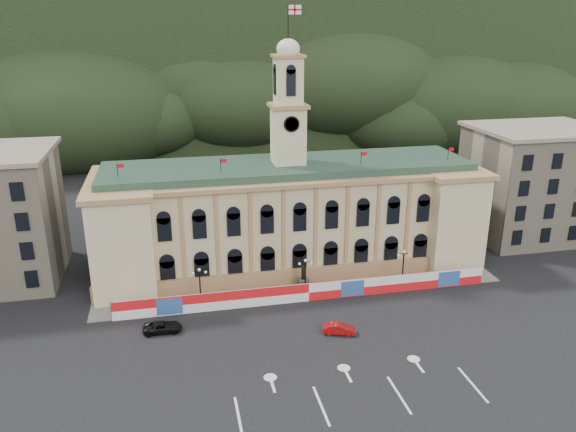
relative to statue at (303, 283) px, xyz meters
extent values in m
plane|color=black|center=(0.00, -18.00, -1.19)|extent=(260.00, 260.00, 0.00)
cube|color=black|center=(0.00, 112.00, 20.81)|extent=(230.00, 70.00, 44.00)
cube|color=#595651|center=(35.00, 92.00, 28.81)|extent=(22.00, 8.00, 14.00)
cube|color=#595651|center=(-48.00, 90.00, 24.81)|extent=(16.00, 7.00, 10.00)
cube|color=#C5BC8E|center=(0.00, 10.00, 5.81)|extent=(55.00, 15.00, 14.00)
cube|color=#A78051|center=(0.00, 2.20, 0.01)|extent=(56.00, 0.80, 2.40)
cube|color=#A78051|center=(0.00, 10.00, 13.11)|extent=(56.20, 16.20, 0.60)
cube|color=#2D4B3A|center=(0.00, 10.00, 13.81)|extent=(53.00, 13.00, 1.20)
cube|color=beige|center=(-23.50, 9.00, 5.81)|extent=(8.00, 17.00, 14.00)
cube|color=beige|center=(23.50, 9.00, 5.81)|extent=(8.00, 17.00, 14.00)
cube|color=beige|center=(0.00, 10.00, 18.41)|extent=(4.40, 4.40, 8.00)
cube|color=#A78051|center=(0.00, 10.00, 22.61)|extent=(5.20, 5.20, 0.50)
cube|color=beige|center=(0.00, 10.00, 25.91)|extent=(3.60, 3.60, 6.50)
cube|color=#A78051|center=(0.00, 10.00, 29.31)|extent=(4.20, 4.20, 0.40)
cylinder|color=black|center=(0.00, 7.70, 20.41)|extent=(2.20, 0.20, 2.20)
ellipsoid|color=silver|center=(0.00, 10.00, 30.21)|extent=(3.20, 3.20, 2.72)
cylinder|color=black|center=(0.00, 10.00, 33.41)|extent=(0.12, 0.12, 5.00)
cube|color=white|center=(0.90, 10.00, 35.21)|extent=(1.80, 0.04, 1.20)
cube|color=red|center=(0.90, 9.97, 35.21)|extent=(1.80, 0.02, 0.22)
cube|color=red|center=(0.90, 9.97, 35.21)|extent=(0.22, 0.02, 1.20)
cube|color=#B4A68B|center=(43.00, 13.00, 7.81)|extent=(20.00, 16.00, 18.00)
cube|color=gray|center=(43.00, 13.00, 17.11)|extent=(21.00, 17.00, 0.60)
cube|color=red|center=(0.00, -3.00, 0.06)|extent=(50.00, 0.25, 2.50)
cube|color=#3059A0|center=(-18.00, -3.14, 0.06)|extent=(3.20, 0.05, 2.20)
cube|color=#3059A0|center=(6.00, -3.14, 0.06)|extent=(3.20, 0.05, 2.20)
cube|color=#3059A0|center=(20.00, -3.14, 0.06)|extent=(3.20, 0.05, 2.20)
cube|color=slate|center=(0.00, -0.25, -1.11)|extent=(56.00, 5.50, 0.16)
cube|color=#595651|center=(0.00, 0.00, -0.29)|extent=(1.40, 1.40, 1.80)
cylinder|color=black|center=(0.00, 0.00, 1.41)|extent=(0.60, 0.60, 1.60)
sphere|color=black|center=(0.00, 0.00, 2.31)|extent=(0.44, 0.44, 0.44)
cylinder|color=black|center=(-14.00, -1.00, -1.04)|extent=(0.44, 0.44, 0.30)
cylinder|color=black|center=(-14.00, -1.00, 1.21)|extent=(0.18, 0.18, 4.80)
cube|color=black|center=(-14.00, -1.00, 3.51)|extent=(1.60, 0.08, 0.08)
sphere|color=silver|center=(-14.80, -1.00, 3.36)|extent=(0.36, 0.36, 0.36)
sphere|color=silver|center=(-13.20, -1.00, 3.36)|extent=(0.36, 0.36, 0.36)
sphere|color=silver|center=(-14.00, -1.00, 3.76)|extent=(0.40, 0.40, 0.40)
cylinder|color=black|center=(0.00, -1.00, -1.04)|extent=(0.44, 0.44, 0.30)
cylinder|color=black|center=(0.00, -1.00, 1.21)|extent=(0.18, 0.18, 4.80)
cube|color=black|center=(0.00, -1.00, 3.51)|extent=(1.60, 0.08, 0.08)
sphere|color=silver|center=(-0.80, -1.00, 3.36)|extent=(0.36, 0.36, 0.36)
sphere|color=silver|center=(0.80, -1.00, 3.36)|extent=(0.36, 0.36, 0.36)
sphere|color=silver|center=(0.00, -1.00, 3.76)|extent=(0.40, 0.40, 0.40)
cylinder|color=black|center=(14.00, -1.00, -1.04)|extent=(0.44, 0.44, 0.30)
cylinder|color=black|center=(14.00, -1.00, 1.21)|extent=(0.18, 0.18, 4.80)
cube|color=black|center=(14.00, -1.00, 3.51)|extent=(1.60, 0.08, 0.08)
sphere|color=silver|center=(13.20, -1.00, 3.36)|extent=(0.36, 0.36, 0.36)
sphere|color=silver|center=(14.80, -1.00, 3.36)|extent=(0.36, 0.36, 0.36)
sphere|color=silver|center=(14.00, -1.00, 3.76)|extent=(0.40, 0.40, 0.40)
imported|color=#A20B0C|center=(1.54, -11.71, -0.55)|extent=(3.57, 4.66, 1.28)
imported|color=black|center=(-18.90, -6.93, -0.55)|extent=(2.35, 4.70, 1.28)
camera|label=1|loc=(-16.52, -67.27, 34.01)|focal=35.00mm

